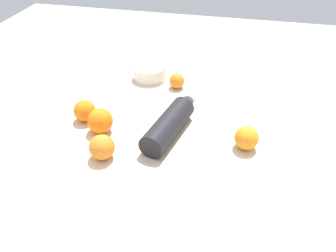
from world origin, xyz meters
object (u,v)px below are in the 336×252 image
orange_0 (100,121)px  water_bottle (171,122)px  orange_3 (177,81)px  orange_1 (246,138)px  ceramic_bowl (150,72)px  orange_2 (102,147)px  orange_4 (85,111)px

orange_0 → water_bottle: bearing=-167.8°
water_bottle → orange_3: size_ratio=5.37×
orange_1 → ceramic_bowl: bearing=-42.7°
water_bottle → orange_2: (0.17, 0.17, -0.00)m
orange_4 → ceramic_bowl: (-0.14, -0.35, -0.01)m
orange_1 → orange_3: (0.28, -0.32, -0.01)m
orange_3 → orange_4: 0.39m
water_bottle → orange_2: bearing=147.1°
water_bottle → orange_0: bearing=114.7°
orange_0 → orange_1: 0.47m
orange_0 → ceramic_bowl: (-0.06, -0.40, -0.01)m
orange_1 → orange_2: 0.44m
water_bottle → orange_0: size_ratio=3.88×
water_bottle → orange_3: water_bottle is taller
orange_0 → orange_3: 0.39m
orange_1 → orange_4: same height
orange_1 → water_bottle: bearing=-7.0°
orange_2 → ceramic_bowl: bearing=-90.8°
orange_0 → orange_4: size_ratio=1.11×
orange_0 → orange_4: bearing=-33.5°
ceramic_bowl → water_bottle: bearing=115.6°
orange_1 → ceramic_bowl: orange_1 is taller
orange_0 → orange_3: size_ratio=1.38×
orange_2 → orange_4: (0.13, -0.17, -0.00)m
orange_3 → orange_4: orange_4 is taller
water_bottle → orange_0: 0.23m
orange_3 → orange_4: (0.26, 0.29, 0.01)m
orange_2 → ceramic_bowl: (-0.01, -0.52, -0.01)m
orange_2 → orange_3: 0.48m
orange_3 → water_bottle: bearing=97.9°
water_bottle → orange_4: 0.30m
water_bottle → orange_4: size_ratio=4.32×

